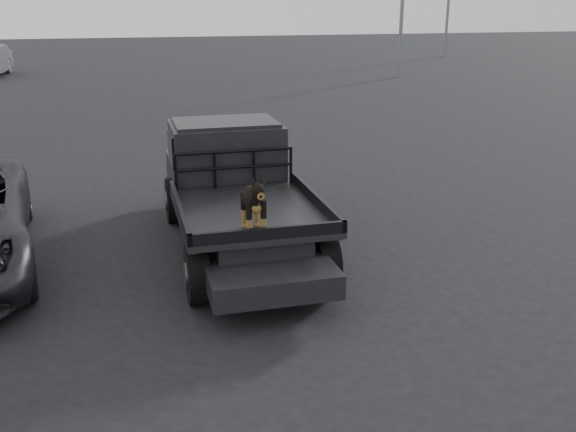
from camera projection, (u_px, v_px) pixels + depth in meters
name	position (u px, v px, depth m)	size (l,w,h in m)	color
ground	(239.00, 296.00, 8.26)	(120.00, 120.00, 0.00)	black
flatbed_ute	(238.00, 220.00, 9.71)	(2.00, 5.40, 0.92)	black
ute_cab	(226.00, 148.00, 10.29)	(1.72, 1.30, 0.88)	black
headache_rack	(234.00, 169.00, 9.66)	(1.80, 0.08, 0.55)	black
dog	(253.00, 203.00, 7.75)	(0.32, 0.60, 0.74)	black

